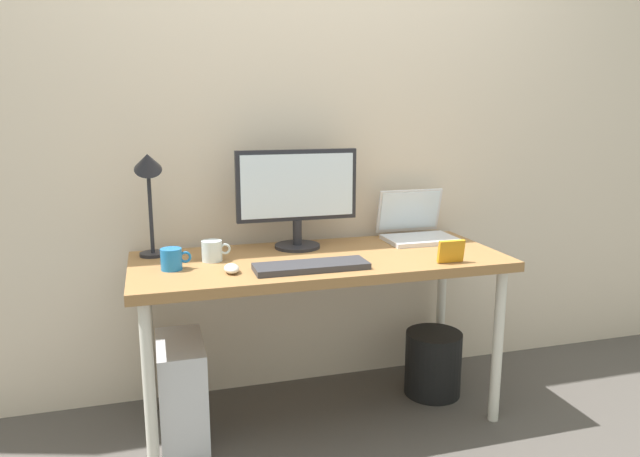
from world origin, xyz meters
The scene contains 13 objects.
ground_plane centered at (0.00, 0.00, 0.00)m, with size 6.00×6.00×0.00m, color #4C4742.
back_wall centered at (0.00, 0.37, 1.30)m, with size 4.40×0.04×2.60m, color beige.
desk centered at (0.00, 0.00, 0.65)m, with size 1.53×0.62×0.71m.
monitor centered at (-0.05, 0.18, 0.96)m, with size 0.53×0.20×0.43m.
laptop centered at (0.53, 0.20, 0.77)m, with size 0.32×0.27×0.23m.
desk_lamp centered at (-0.67, 0.18, 1.04)m, with size 0.11×0.16×0.46m.
keyboard centered at (-0.09, -0.17, 0.73)m, with size 0.44×0.14×0.02m, color #333338.
mouse centered at (-0.39, -0.14, 0.73)m, with size 0.06×0.09×0.03m, color silver.
coffee_mug centered at (-0.60, -0.03, 0.76)m, with size 0.12×0.08×0.08m.
glass_cup centered at (-0.43, 0.06, 0.76)m, with size 0.12×0.08×0.08m.
photo_frame centered at (0.47, -0.24, 0.76)m, with size 0.11×0.02×0.09m, color orange.
computer_tower centered at (-0.59, -0.03, 0.21)m, with size 0.18×0.36×0.42m, color silver.
wastebasket centered at (0.56, 0.04, 0.15)m, with size 0.26×0.26×0.30m, color black.
Camera 1 is at (-0.66, -2.27, 1.33)m, focal length 33.04 mm.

